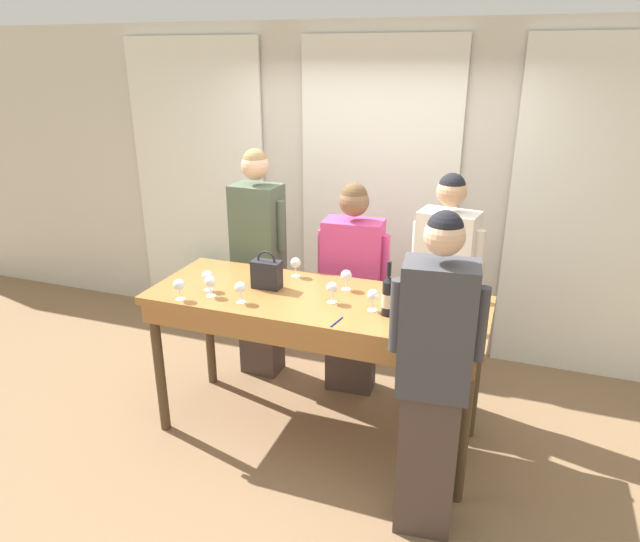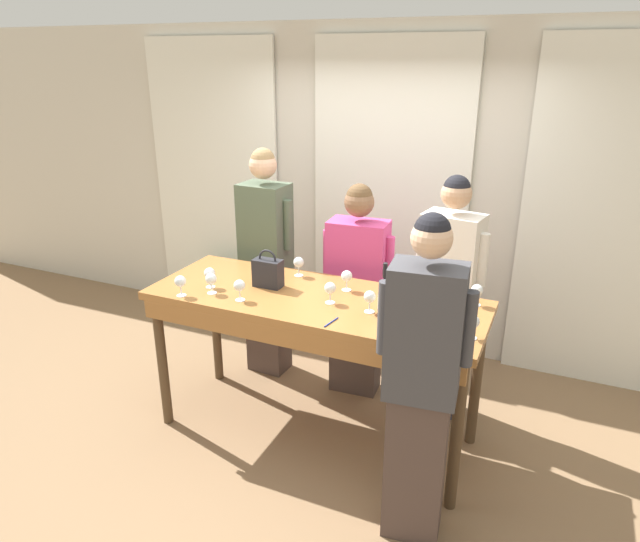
# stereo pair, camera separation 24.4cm
# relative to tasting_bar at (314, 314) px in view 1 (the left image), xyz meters

# --- Properties ---
(ground_plane) EXTENTS (18.00, 18.00, 0.00)m
(ground_plane) POSITION_rel_tasting_bar_xyz_m (0.00, 0.02, -0.94)
(ground_plane) COLOR #846647
(wall_back) EXTENTS (12.00, 0.06, 2.80)m
(wall_back) POSITION_rel_tasting_bar_xyz_m (0.00, 1.63, 0.46)
(wall_back) COLOR beige
(wall_back) RESTS_ON ground_plane
(curtain_panel_left) EXTENTS (1.37, 0.03, 2.69)m
(curtain_panel_left) POSITION_rel_tasting_bar_xyz_m (-1.77, 1.56, 0.41)
(curtain_panel_left) COLOR white
(curtain_panel_left) RESTS_ON ground_plane
(curtain_panel_center) EXTENTS (1.37, 0.03, 2.69)m
(curtain_panel_center) POSITION_rel_tasting_bar_xyz_m (0.00, 1.56, 0.41)
(curtain_panel_center) COLOR white
(curtain_panel_center) RESTS_ON ground_plane
(curtain_panel_right) EXTENTS (1.37, 0.03, 2.69)m
(curtain_panel_right) POSITION_rel_tasting_bar_xyz_m (1.77, 1.56, 0.41)
(curtain_panel_right) COLOR white
(curtain_panel_right) RESTS_ON ground_plane
(tasting_bar) EXTENTS (2.22, 0.82, 1.05)m
(tasting_bar) POSITION_rel_tasting_bar_xyz_m (0.00, 0.00, 0.00)
(tasting_bar) COLOR #9E6633
(tasting_bar) RESTS_ON ground_plane
(wine_bottle) EXTENTS (0.07, 0.07, 0.34)m
(wine_bottle) POSITION_rel_tasting_bar_xyz_m (0.50, -0.09, 0.24)
(wine_bottle) COLOR black
(wine_bottle) RESTS_ON tasting_bar
(handbag) EXTENTS (0.20, 0.10, 0.26)m
(handbag) POSITION_rel_tasting_bar_xyz_m (-0.36, 0.06, 0.22)
(handbag) COLOR #232328
(handbag) RESTS_ON tasting_bar
(wine_glass_front_left) EXTENTS (0.07, 0.07, 0.14)m
(wine_glass_front_left) POSITION_rel_tasting_bar_xyz_m (0.86, 0.35, 0.21)
(wine_glass_front_left) COLOR white
(wine_glass_front_left) RESTS_ON tasting_bar
(wine_glass_front_mid) EXTENTS (0.07, 0.07, 0.14)m
(wine_glass_front_mid) POSITION_rel_tasting_bar_xyz_m (0.68, -0.09, 0.21)
(wine_glass_front_mid) COLOR white
(wine_glass_front_mid) RESTS_ON tasting_bar
(wine_glass_front_right) EXTENTS (0.07, 0.07, 0.14)m
(wine_glass_front_right) POSITION_rel_tasting_bar_xyz_m (-0.71, -0.12, 0.21)
(wine_glass_front_right) COLOR white
(wine_glass_front_right) RESTS_ON tasting_bar
(wine_glass_center_left) EXTENTS (0.07, 0.07, 0.14)m
(wine_glass_center_left) POSITION_rel_tasting_bar_xyz_m (-0.65, -0.20, 0.21)
(wine_glass_center_left) COLOR white
(wine_glass_center_left) RESTS_ON tasting_bar
(wine_glass_center_mid) EXTENTS (0.07, 0.07, 0.14)m
(wine_glass_center_mid) POSITION_rel_tasting_bar_xyz_m (-0.41, -0.22, 0.21)
(wine_glass_center_mid) COLOR white
(wine_glass_center_mid) RESTS_ON tasting_bar
(wine_glass_center_right) EXTENTS (0.07, 0.07, 0.14)m
(wine_glass_center_right) POSITION_rel_tasting_bar_xyz_m (0.98, 0.31, 0.21)
(wine_glass_center_right) COLOR white
(wine_glass_center_right) RESTS_ON tasting_bar
(wine_glass_back_left) EXTENTS (0.07, 0.07, 0.14)m
(wine_glass_back_left) POSITION_rel_tasting_bar_xyz_m (0.13, -0.03, 0.21)
(wine_glass_back_left) COLOR white
(wine_glass_back_left) RESTS_ON tasting_bar
(wine_glass_back_mid) EXTENTS (0.07, 0.07, 0.14)m
(wine_glass_back_mid) POSITION_rel_tasting_bar_xyz_m (-0.80, -0.32, 0.21)
(wine_glass_back_mid) COLOR white
(wine_glass_back_mid) RESTS_ON tasting_bar
(wine_glass_back_right) EXTENTS (0.07, 0.07, 0.14)m
(wine_glass_back_right) POSITION_rel_tasting_bar_xyz_m (-0.26, 0.32, 0.21)
(wine_glass_back_right) COLOR white
(wine_glass_back_right) RESTS_ON tasting_bar
(wine_glass_near_host) EXTENTS (0.07, 0.07, 0.14)m
(wine_glass_near_host) POSITION_rel_tasting_bar_xyz_m (0.40, -0.06, 0.21)
(wine_glass_near_host) COLOR white
(wine_glass_near_host) RESTS_ON tasting_bar
(wine_glass_by_bottle) EXTENTS (0.07, 0.07, 0.14)m
(wine_glass_by_bottle) POSITION_rel_tasting_bar_xyz_m (1.04, -0.15, 0.21)
(wine_glass_by_bottle) COLOR white
(wine_glass_by_bottle) RESTS_ON tasting_bar
(wine_glass_by_handbag) EXTENTS (0.07, 0.07, 0.14)m
(wine_glass_by_handbag) POSITION_rel_tasting_bar_xyz_m (0.15, 0.21, 0.21)
(wine_glass_by_handbag) COLOR white
(wine_glass_by_handbag) RESTS_ON tasting_bar
(pen) EXTENTS (0.03, 0.15, 0.01)m
(pen) POSITION_rel_tasting_bar_xyz_m (0.25, -0.29, 0.12)
(pen) COLOR #193399
(pen) RESTS_ON tasting_bar
(guest_olive_jacket) EXTENTS (0.48, 0.28, 1.88)m
(guest_olive_jacket) POSITION_rel_tasting_bar_xyz_m (-0.73, 0.68, 0.03)
(guest_olive_jacket) COLOR #473833
(guest_olive_jacket) RESTS_ON ground_plane
(guest_pink_top) EXTENTS (0.55, 0.28, 1.67)m
(guest_pink_top) POSITION_rel_tasting_bar_xyz_m (0.05, 0.68, -0.08)
(guest_pink_top) COLOR #473833
(guest_pink_top) RESTS_ON ground_plane
(guest_cream_sweater) EXTENTS (0.51, 0.31, 1.79)m
(guest_cream_sweater) POSITION_rel_tasting_bar_xyz_m (0.74, 0.68, -0.01)
(guest_cream_sweater) COLOR #383D51
(guest_cream_sweater) RESTS_ON ground_plane
(host_pouring) EXTENTS (0.48, 0.28, 1.86)m
(host_pouring) POSITION_rel_tasting_bar_xyz_m (0.87, -0.58, 0.02)
(host_pouring) COLOR #473833
(host_pouring) RESTS_ON ground_plane
(potted_plant) EXTENTS (0.29, 0.29, 0.65)m
(potted_plant) POSITION_rel_tasting_bar_xyz_m (-1.68, 1.30, -0.62)
(potted_plant) COLOR #4C4C51
(potted_plant) RESTS_ON ground_plane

